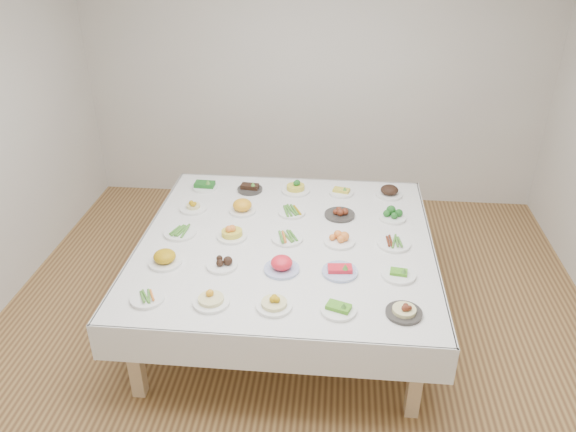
# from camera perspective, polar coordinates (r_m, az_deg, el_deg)

# --- Properties ---
(room_envelope) EXTENTS (5.02, 5.02, 2.81)m
(room_envelope) POSITION_cam_1_polar(r_m,az_deg,el_deg) (3.68, 0.63, 10.08)
(room_envelope) COLOR #A27B43
(room_envelope) RESTS_ON ground
(display_table) EXTENTS (2.27, 2.27, 0.75)m
(display_table) POSITION_cam_1_polar(r_m,az_deg,el_deg) (4.39, -0.19, -3.17)
(display_table) COLOR white
(display_table) RESTS_ON ground
(dish_0) EXTENTS (0.22, 0.22, 0.05)m
(dish_0) POSITION_cam_1_polar(r_m,az_deg,el_deg) (3.83, -14.09, -8.04)
(dish_0) COLOR white
(dish_0) RESTS_ON display_table
(dish_1) EXTENTS (0.24, 0.24, 0.13)m
(dish_1) POSITION_cam_1_polar(r_m,az_deg,el_deg) (3.70, -7.85, -8.06)
(dish_1) COLOR white
(dish_1) RESTS_ON display_table
(dish_2) EXTENTS (0.23, 0.23, 0.13)m
(dish_2) POSITION_cam_1_polar(r_m,az_deg,el_deg) (3.64, -1.42, -8.55)
(dish_2) COLOR white
(dish_2) RESTS_ON display_table
(dish_3) EXTENTS (0.23, 0.23, 0.09)m
(dish_3) POSITION_cam_1_polar(r_m,az_deg,el_deg) (3.63, 5.16, -9.21)
(dish_3) COLOR white
(dish_3) RESTS_ON display_table
(dish_4) EXTENTS (0.23, 0.23, 0.11)m
(dish_4) POSITION_cam_1_polar(r_m,az_deg,el_deg) (3.66, 11.74, -9.17)
(dish_4) COLOR #2F2D2A
(dish_4) RESTS_ON display_table
(dish_5) EXTENTS (0.24, 0.24, 0.14)m
(dish_5) POSITION_cam_1_polar(r_m,az_deg,el_deg) (4.14, -12.43, -4.01)
(dish_5) COLOR white
(dish_5) RESTS_ON display_table
(dish_6) EXTENTS (0.22, 0.22, 0.09)m
(dish_6) POSITION_cam_1_polar(r_m,az_deg,el_deg) (4.06, -6.75, -4.66)
(dish_6) COLOR white
(dish_6) RESTS_ON display_table
(dish_7) EXTENTS (0.25, 0.25, 0.13)m
(dish_7) POSITION_cam_1_polar(r_m,az_deg,el_deg) (3.98, -0.65, -4.89)
(dish_7) COLOR #4C66B2
(dish_7) RESTS_ON display_table
(dish_8) EXTENTS (0.25, 0.25, 0.11)m
(dish_8) POSITION_cam_1_polar(r_m,az_deg,el_deg) (3.97, 5.31, -5.27)
(dish_8) COLOR #4C66B2
(dish_8) RESTS_ON display_table
(dish_9) EXTENTS (0.24, 0.24, 0.09)m
(dish_9) POSITION_cam_1_polar(r_m,az_deg,el_deg) (4.01, 11.18, -5.59)
(dish_9) COLOR white
(dish_9) RESTS_ON display_table
(dish_10) EXTENTS (0.25, 0.25, 0.06)m
(dish_10) POSITION_cam_1_polar(r_m,az_deg,el_deg) (4.50, -10.90, -1.54)
(dish_10) COLOR white
(dish_10) RESTS_ON display_table
(dish_11) EXTENTS (0.23, 0.23, 0.13)m
(dish_11) POSITION_cam_1_polar(r_m,az_deg,el_deg) (4.38, -5.73, -1.52)
(dish_11) COLOR white
(dish_11) RESTS_ON display_table
(dish_12) EXTENTS (0.27, 0.24, 0.06)m
(dish_12) POSITION_cam_1_polar(r_m,az_deg,el_deg) (4.35, -0.07, -2.14)
(dish_12) COLOR white
(dish_12) RESTS_ON display_table
(dish_13) EXTENTS (0.24, 0.24, 0.10)m
(dish_13) POSITION_cam_1_polar(r_m,az_deg,el_deg) (4.32, 5.26, -2.21)
(dish_13) COLOR white
(dish_13) RESTS_ON display_table
(dish_14) EXTENTS (0.25, 0.25, 0.06)m
(dish_14) POSITION_cam_1_polar(r_m,az_deg,el_deg) (4.36, 10.71, -2.67)
(dish_14) COLOR white
(dish_14) RESTS_ON display_table
(dish_15) EXTENTS (0.23, 0.23, 0.11)m
(dish_15) POSITION_cam_1_polar(r_m,az_deg,el_deg) (4.83, -9.61, 1.12)
(dish_15) COLOR white
(dish_15) RESTS_ON display_table
(dish_16) EXTENTS (0.22, 0.22, 0.12)m
(dish_16) POSITION_cam_1_polar(r_m,az_deg,el_deg) (4.74, -4.66, 0.94)
(dish_16) COLOR white
(dish_16) RESTS_ON display_table
(dish_17) EXTENTS (0.24, 0.22, 0.06)m
(dish_17) POSITION_cam_1_polar(r_m,az_deg,el_deg) (4.71, 0.38, 0.49)
(dish_17) COLOR white
(dish_17) RESTS_ON display_table
(dish_18) EXTENTS (0.25, 0.25, 0.10)m
(dish_18) POSITION_cam_1_polar(r_m,az_deg,el_deg) (4.69, 5.28, 0.42)
(dish_18) COLOR #2F2D2A
(dish_18) RESTS_ON display_table
(dish_19) EXTENTS (0.22, 0.22, 0.10)m
(dish_19) POSITION_cam_1_polar(r_m,az_deg,el_deg) (4.70, 10.59, 0.18)
(dish_19) COLOR white
(dish_19) RESTS_ON display_table
(dish_20) EXTENTS (0.22, 0.22, 0.11)m
(dish_20) POSITION_cam_1_polar(r_m,az_deg,el_deg) (5.19, -8.47, 3.24)
(dish_20) COLOR white
(dish_20) RESTS_ON display_table
(dish_21) EXTENTS (0.22, 0.22, 0.09)m
(dish_21) POSITION_cam_1_polar(r_m,az_deg,el_deg) (5.11, -3.90, 2.96)
(dish_21) COLOR #2F2D2A
(dish_21) RESTS_ON display_table
(dish_22) EXTENTS (0.25, 0.25, 0.15)m
(dish_22) POSITION_cam_1_polar(r_m,az_deg,el_deg) (5.06, 0.78, 3.19)
(dish_22) COLOR white
(dish_22) RESTS_ON display_table
(dish_23) EXTENTS (0.22, 0.22, 0.08)m
(dish_23) POSITION_cam_1_polar(r_m,az_deg,el_deg) (5.06, 5.44, 2.57)
(dish_23) COLOR white
(dish_23) RESTS_ON display_table
(dish_24) EXTENTS (0.24, 0.24, 0.14)m
(dish_24) POSITION_cam_1_polar(r_m,az_deg,el_deg) (5.07, 10.27, 2.69)
(dish_24) COLOR white
(dish_24) RESTS_ON display_table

